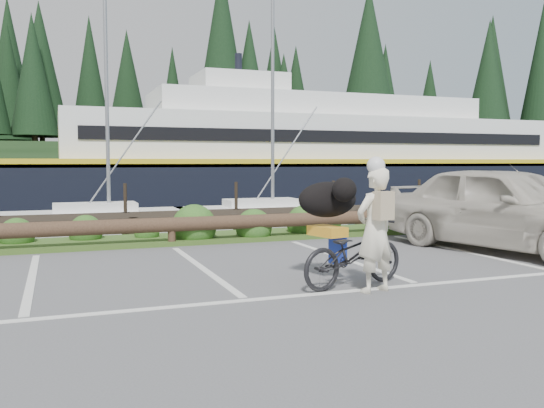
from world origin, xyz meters
The scene contains 8 objects.
ground centered at (0.00, 0.00, 0.00)m, with size 72.00×72.00×0.00m, color #515153.
harbor_backdrop centered at (0.39, 78.47, 0.00)m, with size 170.00×160.00×30.00m.
vegetation_strip centered at (0.00, 5.30, 0.05)m, with size 34.00×1.60×0.10m, color #3D5B21.
log_rail centered at (0.00, 4.60, 0.00)m, with size 32.00×0.30×0.60m, color #443021, non-canonical shape.
bicycle centered at (1.67, -0.14, 0.47)m, with size 0.62×1.77×0.93m, color black.
cyclist centered at (1.77, -0.54, 0.84)m, with size 0.61×0.40×1.68m, color white.
dog centered at (1.53, 0.41, 1.20)m, with size 0.92×0.45×0.53m, color black.
parked_car centered at (5.99, 1.65, 0.85)m, with size 2.01×5.00×1.70m, color #BDB5A6.
Camera 1 is at (-2.22, -7.22, 1.76)m, focal length 38.00 mm.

